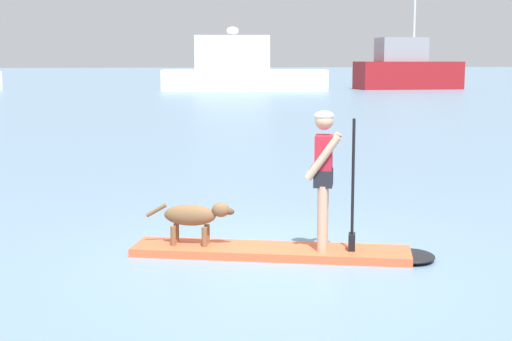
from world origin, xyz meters
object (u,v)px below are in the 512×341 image
paddleboard (289,252)px  person_paddler (325,171)px  dog (194,216)px  moored_boat_far_port (241,70)px  moored_boat_starboard (406,69)px

paddleboard → person_paddler: size_ratio=2.21×
dog → paddleboard: bearing=-18.1°
moored_boat_far_port → moored_boat_starboard: 13.33m
paddleboard → moored_boat_far_port: (7.06, 48.18, 1.47)m
person_paddler → moored_boat_starboard: bearing=67.7°
paddleboard → moored_boat_far_port: size_ratio=0.29×
paddleboard → moored_boat_starboard: (20.39, 48.62, 1.50)m
person_paddler → moored_boat_far_port: 48.77m
moored_boat_far_port → person_paddler: bearing=-97.9°
moored_boat_starboard → dog: bearing=-114.0°
moored_boat_starboard → person_paddler: bearing=-112.3°
moored_boat_starboard → paddleboard: bearing=-112.8°
moored_boat_far_port → moored_boat_starboard: (13.33, 0.44, 0.03)m
moored_boat_far_port → paddleboard: bearing=-98.3°
paddleboard → moored_boat_starboard: 52.74m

